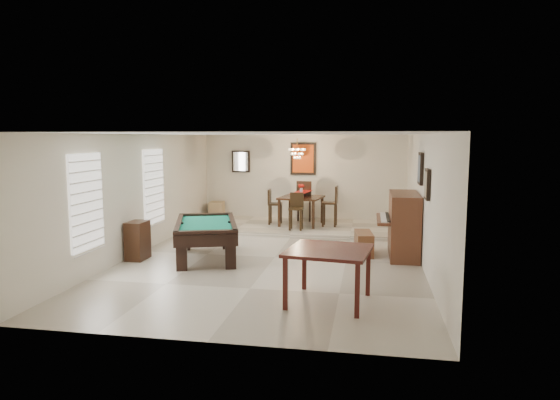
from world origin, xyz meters
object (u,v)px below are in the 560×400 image
(pool_table, at_px, (206,241))
(dining_chair_north, at_px, (306,201))
(upright_piano, at_px, (396,225))
(apothecary_chest, at_px, (138,240))
(dining_chair_east, at_px, (330,206))
(dining_chair_south, at_px, (296,212))
(chandelier, at_px, (297,149))
(flower_vase, at_px, (301,188))
(dining_chair_west, at_px, (275,207))
(dining_table, at_px, (301,209))
(corner_bench, at_px, (217,210))
(piano_bench, at_px, (364,243))
(square_table, at_px, (329,276))

(pool_table, xyz_separation_m, dining_chair_north, (1.53, 4.42, 0.33))
(pool_table, xyz_separation_m, upright_piano, (3.93, 0.95, 0.30))
(apothecary_chest, relative_size, dining_chair_east, 0.73)
(dining_chair_south, xyz_separation_m, chandelier, (-0.07, 0.63, 1.60))
(flower_vase, distance_m, dining_chair_west, 0.91)
(apothecary_chest, height_order, dining_table, dining_table)
(dining_table, height_order, chandelier, chandelier)
(dining_chair_east, bearing_deg, chandelier, -83.61)
(dining_chair_north, bearing_deg, chandelier, 88.92)
(pool_table, height_order, corner_bench, pool_table)
(dining_chair_south, height_order, dining_chair_west, dining_chair_west)
(pool_table, height_order, piano_bench, pool_table)
(dining_chair_north, bearing_deg, flower_vase, 95.37)
(square_table, height_order, dining_chair_north, dining_chair_north)
(dining_chair_south, relative_size, corner_bench, 1.86)
(dining_table, relative_size, flower_vase, 4.58)
(piano_bench, xyz_separation_m, dining_table, (-1.75, 2.73, 0.33))
(upright_piano, distance_m, corner_bench, 6.26)
(upright_piano, bearing_deg, dining_chair_north, 124.64)
(piano_bench, bearing_deg, flower_vase, 122.62)
(apothecary_chest, height_order, dining_chair_east, dining_chair_east)
(piano_bench, relative_size, flower_vase, 3.67)
(upright_piano, relative_size, dining_chair_south, 1.68)
(dining_chair_west, bearing_deg, square_table, -164.57)
(square_table, distance_m, dining_chair_north, 6.89)
(piano_bench, distance_m, dining_chair_south, 2.69)
(pool_table, xyz_separation_m, flower_vase, (1.50, 3.67, 0.77))
(pool_table, distance_m, dining_table, 3.97)
(pool_table, bearing_deg, dining_chair_west, 59.49)
(apothecary_chest, relative_size, dining_chair_north, 0.69)
(piano_bench, distance_m, apothecary_chest, 4.81)
(upright_piano, relative_size, dining_chair_west, 1.67)
(dining_chair_north, bearing_deg, dining_chair_south, 95.21)
(corner_bench, bearing_deg, dining_chair_north, -2.49)
(dining_chair_south, distance_m, corner_bench, 3.12)
(flower_vase, bearing_deg, upright_piano, -48.31)
(pool_table, distance_m, apothecary_chest, 1.42)
(flower_vase, relative_size, dining_chair_west, 0.25)
(upright_piano, height_order, dining_chair_east, upright_piano)
(flower_vase, relative_size, dining_chair_north, 0.21)
(square_table, relative_size, flower_vase, 5.09)
(square_table, bearing_deg, dining_table, 101.76)
(piano_bench, xyz_separation_m, dining_chair_west, (-2.48, 2.72, 0.36))
(pool_table, bearing_deg, piano_bench, -2.40)
(pool_table, distance_m, piano_bench, 3.39)
(apothecary_chest, xyz_separation_m, corner_bench, (0.19, 4.87, -0.05))
(dining_table, relative_size, dining_chair_north, 0.94)
(dining_table, relative_size, dining_chair_west, 1.12)
(square_table, height_order, upright_piano, upright_piano)
(flower_vase, height_order, dining_chair_north, dining_chair_north)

